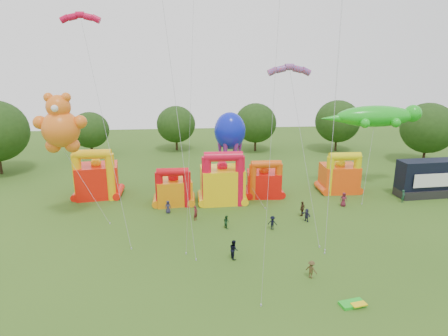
{
  "coord_description": "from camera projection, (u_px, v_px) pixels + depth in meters",
  "views": [
    {
      "loc": [
        -5.65,
        -23.79,
        19.24
      ],
      "look_at": [
        -1.85,
        18.0,
        7.04
      ],
      "focal_mm": 32.0,
      "sensor_mm": 36.0,
      "label": 1
    }
  ],
  "objects": [
    {
      "name": "spectator_7",
      "position": [
        403.0,
        196.0,
        52.92
      ],
      "size": [
        0.75,
        0.72,
        1.73
      ],
      "primitive_type": "imported",
      "rotation": [
        0.0,
        0.0,
        0.68
      ],
      "color": "#19402E",
      "rests_on": "ground"
    },
    {
      "name": "teddy_bear_kite",
      "position": [
        71.0,
        150.0,
        44.81
      ],
      "size": [
        7.74,
        4.13,
        15.14
      ],
      "color": "orange",
      "rests_on": "ground"
    },
    {
      "name": "bouncy_castle_1",
      "position": [
        174.0,
        189.0,
        52.08
      ],
      "size": [
        4.96,
        4.19,
        5.22
      ],
      "color": "orange",
      "rests_on": "ground"
    },
    {
      "name": "bouncy_castle_3",
      "position": [
        264.0,
        182.0,
        54.93
      ],
      "size": [
        4.85,
        4.03,
        5.4
      ],
      "color": "red",
      "rests_on": "ground"
    },
    {
      "name": "ground",
      "position": [
        272.0,
        331.0,
        28.61
      ],
      "size": [
        160.0,
        160.0,
        0.0
      ],
      "primitive_type": "plane",
      "color": "#2D5016",
      "rests_on": "ground"
    },
    {
      "name": "folded_kite_bundle",
      "position": [
        353.0,
        304.0,
        31.48
      ],
      "size": [
        2.16,
        1.41,
        0.31
      ],
      "color": "green",
      "rests_on": "ground"
    },
    {
      "name": "diamond_kites",
      "position": [
        282.0,
        89.0,
        36.61
      ],
      "size": [
        16.55,
        15.57,
        37.88
      ],
      "color": "#BE2D08",
      "rests_on": "ground"
    },
    {
      "name": "spectator_8",
      "position": [
        234.0,
        249.0,
        38.44
      ],
      "size": [
        0.92,
        1.08,
        1.93
      ],
      "primitive_type": "imported",
      "rotation": [
        0.0,
        0.0,
        1.8
      ],
      "color": "black",
      "rests_on": "ground"
    },
    {
      "name": "spectator_2",
      "position": [
        226.0,
        222.0,
        45.17
      ],
      "size": [
        0.88,
        0.94,
        1.54
      ],
      "primitive_type": "imported",
      "rotation": [
        0.0,
        0.0,
        2.1
      ],
      "color": "#1A411F",
      "rests_on": "ground"
    },
    {
      "name": "spectator_0",
      "position": [
        168.0,
        207.0,
        49.37
      ],
      "size": [
        0.82,
        0.56,
        1.63
      ],
      "primitive_type": "imported",
      "rotation": [
        0.0,
        0.0,
        0.05
      ],
      "color": "#26253F",
      "rests_on": "ground"
    },
    {
      "name": "spectator_4",
      "position": [
        302.0,
        209.0,
        48.5
      ],
      "size": [
        1.09,
        1.13,
        1.89
      ],
      "primitive_type": "imported",
      "rotation": [
        0.0,
        0.0,
        3.97
      ],
      "color": "#442C1B",
      "rests_on": "ground"
    },
    {
      "name": "octopus_kite",
      "position": [
        240.0,
        160.0,
        55.48
      ],
      "size": [
        5.96,
        11.39,
        11.21
      ],
      "color": "#0C1AC2",
      "rests_on": "ground"
    },
    {
      "name": "spectator_6",
      "position": [
        344.0,
        199.0,
        51.53
      ],
      "size": [
        1.04,
        0.82,
        1.88
      ],
      "primitive_type": "imported",
      "rotation": [
        0.0,
        0.0,
        6.02
      ],
      "color": "maroon",
      "rests_on": "ground"
    },
    {
      "name": "spectator_1",
      "position": [
        196.0,
        213.0,
        47.28
      ],
      "size": [
        0.73,
        0.79,
        1.82
      ],
      "primitive_type": "imported",
      "rotation": [
        0.0,
        0.0,
        0.99
      ],
      "color": "#5B1A1E",
      "rests_on": "ground"
    },
    {
      "name": "tree_ring",
      "position": [
        257.0,
        249.0,
        27.34
      ],
      "size": [
        120.56,
        122.63,
        12.07
      ],
      "color": "#352314",
      "rests_on": "ground"
    },
    {
      "name": "bouncy_castle_0",
      "position": [
        97.0,
        178.0,
        54.49
      ],
      "size": [
        6.1,
        5.17,
        7.04
      ],
      "color": "red",
      "rests_on": "ground"
    },
    {
      "name": "bouncy_castle_2",
      "position": [
        222.0,
        182.0,
        52.55
      ],
      "size": [
        5.72,
        4.68,
        7.24
      ],
      "color": "yellow",
      "rests_on": "ground"
    },
    {
      "name": "parafoil_kites",
      "position": [
        154.0,
        131.0,
        40.49
      ],
      "size": [
        26.4,
        12.52,
        27.19
      ],
      "color": "#C1090C",
      "rests_on": "ground"
    },
    {
      "name": "bouncy_castle_4",
      "position": [
        340.0,
        176.0,
        56.64
      ],
      "size": [
        5.0,
        4.03,
        6.08
      ],
      "color": "#FF490D",
      "rests_on": "ground"
    },
    {
      "name": "gecko_kite",
      "position": [
        371.0,
        147.0,
        55.72
      ],
      "size": [
        14.91,
        10.17,
        12.08
      ],
      "color": "green",
      "rests_on": "ground"
    },
    {
      "name": "spectator_5",
      "position": [
        307.0,
        215.0,
        46.97
      ],
      "size": [
        1.11,
        1.52,
        1.59
      ],
      "primitive_type": "imported",
      "rotation": [
        0.0,
        0.0,
        5.21
      ],
      "color": "#24233B",
      "rests_on": "ground"
    },
    {
      "name": "stage_trailer",
      "position": [
        426.0,
        179.0,
        54.98
      ],
      "size": [
        8.12,
        3.51,
        5.12
      ],
      "color": "black",
      "rests_on": "ground"
    },
    {
      "name": "spectator_9",
      "position": [
        311.0,
        269.0,
        35.14
      ],
      "size": [
        1.19,
        1.2,
        1.66
      ],
      "primitive_type": "imported",
      "rotation": [
        0.0,
        0.0,
        2.35
      ],
      "color": "#48391C",
      "rests_on": "ground"
    },
    {
      "name": "spectator_3",
      "position": [
        272.0,
        223.0,
        44.82
      ],
      "size": [
        1.17,
        0.87,
        1.61
      ],
      "primitive_type": "imported",
      "rotation": [
        0.0,
        0.0,
        2.85
      ],
      "color": "black",
      "rests_on": "ground"
    }
  ]
}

